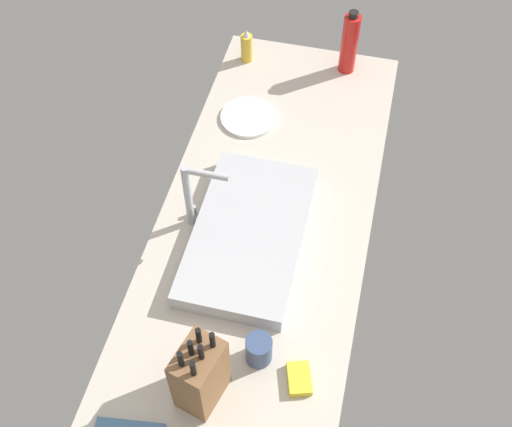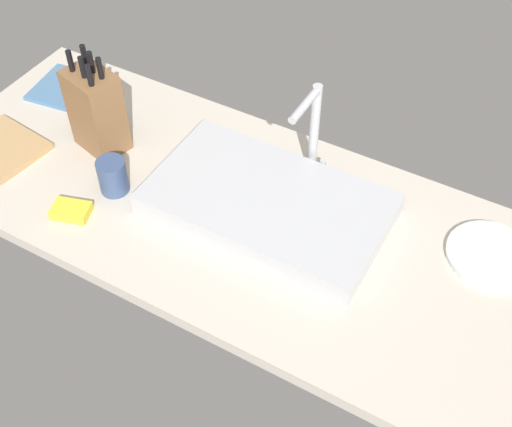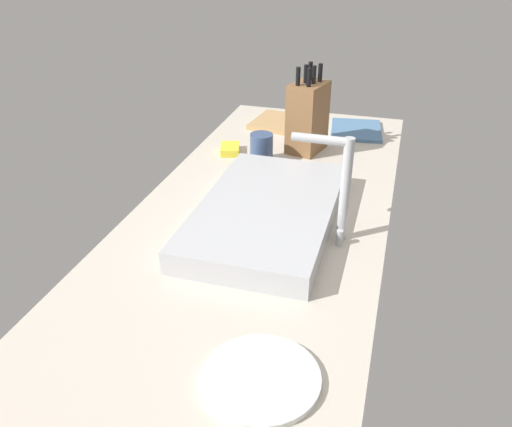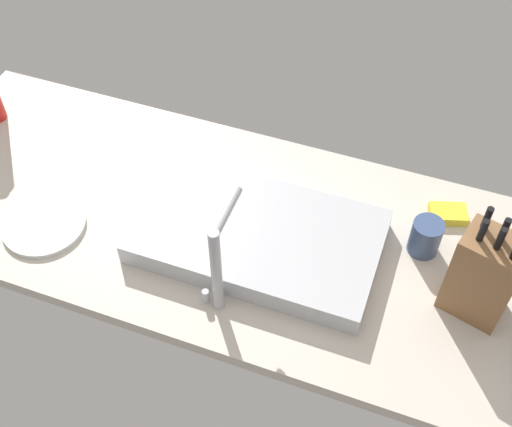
{
  "view_description": "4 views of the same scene",
  "coord_description": "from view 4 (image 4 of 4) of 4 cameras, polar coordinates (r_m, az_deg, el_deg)",
  "views": [
    {
      "loc": [
        -110.22,
        -25.28,
        165.83
      ],
      "look_at": [
        2.92,
        2.04,
        10.39
      ],
      "focal_mm": 44.79,
      "sensor_mm": 36.0,
      "label": 1
    },
    {
      "loc": [
        48.9,
        -93.56,
        122.23
      ],
      "look_at": [
        -2.13,
        -3.07,
        8.82
      ],
      "focal_mm": 46.61,
      "sensor_mm": 36.0,
      "label": 2
    },
    {
      "loc": [
        108.92,
        32.5,
        71.12
      ],
      "look_at": [
        3.29,
        1.7,
        8.97
      ],
      "focal_mm": 36.56,
      "sensor_mm": 36.0,
      "label": 3
    },
    {
      "loc": [
        -34.38,
        92.31,
        127.32
      ],
      "look_at": [
        -0.79,
        0.54,
        11.36
      ],
      "focal_mm": 45.75,
      "sensor_mm": 36.0,
      "label": 4
    }
  ],
  "objects": [
    {
      "name": "countertop_slab",
      "position": [
        1.6,
        -0.2,
        -2.01
      ],
      "size": [
        185.89,
        66.21,
        3.5
      ],
      "primitive_type": "cube",
      "color": "beige",
      "rests_on": "ground"
    },
    {
      "name": "sink_basin",
      "position": [
        1.54,
        0.21,
        -2.01
      ],
      "size": [
        56.84,
        32.63,
        5.77
      ],
      "primitive_type": "cube",
      "color": "#B7BABF",
      "rests_on": "countertop_slab"
    },
    {
      "name": "faucet",
      "position": [
        1.34,
        -3.18,
        -4.02
      ],
      "size": [
        5.5,
        14.21,
        25.95
      ],
      "color": "#B7BABF",
      "rests_on": "countertop_slab"
    },
    {
      "name": "knife_block",
      "position": [
        1.45,
        19.33,
        -5.1
      ],
      "size": [
        15.29,
        12.71,
        28.35
      ],
      "rotation": [
        0.0,
        0.0,
        -0.27
      ],
      "color": "brown",
      "rests_on": "countertop_slab"
    },
    {
      "name": "dinner_plate",
      "position": [
        1.67,
        -18.05,
        -0.91
      ],
      "size": [
        20.25,
        20.25,
        1.2
      ],
      "primitive_type": "cylinder",
      "color": "silver",
      "rests_on": "countertop_slab"
    },
    {
      "name": "coffee_mug",
      "position": [
        1.56,
        14.6,
        -1.99
      ],
      "size": [
        7.26,
        7.26,
        9.18
      ],
      "primitive_type": "cylinder",
      "color": "#384C75",
      "rests_on": "countertop_slab"
    },
    {
      "name": "dish_sponge",
      "position": [
        1.67,
        16.44,
        -0.03
      ],
      "size": [
        10.39,
        8.43,
        2.4
      ],
      "primitive_type": "cube",
      "rotation": [
        0.0,
        0.0,
        0.31
      ],
      "color": "yellow",
      "rests_on": "countertop_slab"
    }
  ]
}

